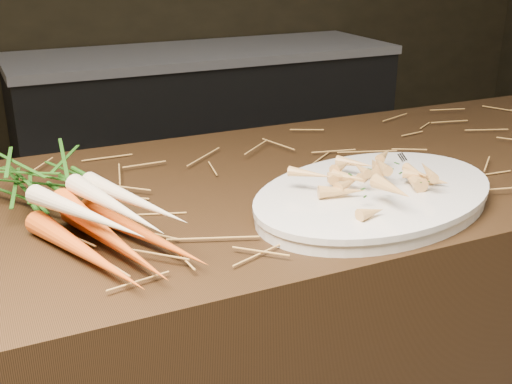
# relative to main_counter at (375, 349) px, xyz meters

# --- Properties ---
(main_counter) EXTENTS (2.40, 0.70, 0.90)m
(main_counter) POSITION_rel_main_counter_xyz_m (0.00, 0.00, 0.00)
(main_counter) COLOR black
(main_counter) RESTS_ON ground
(back_counter) EXTENTS (1.82, 0.62, 0.84)m
(back_counter) POSITION_rel_main_counter_xyz_m (0.30, 1.88, -0.03)
(back_counter) COLOR black
(back_counter) RESTS_ON ground
(straw_bedding) EXTENTS (1.40, 0.60, 0.02)m
(straw_bedding) POSITION_rel_main_counter_xyz_m (0.00, 0.00, 0.46)
(straw_bedding) COLOR #A97A3E
(straw_bedding) RESTS_ON main_counter
(root_veg_bunch) EXTENTS (0.30, 0.54, 0.10)m
(root_veg_bunch) POSITION_rel_main_counter_xyz_m (-0.64, -0.02, 0.50)
(root_veg_bunch) COLOR #C54615
(root_veg_bunch) RESTS_ON main_counter
(serving_platter) EXTENTS (0.54, 0.44, 0.03)m
(serving_platter) POSITION_rel_main_counter_xyz_m (-0.16, -0.17, 0.46)
(serving_platter) COLOR white
(serving_platter) RESTS_ON main_counter
(roasted_veg_heap) EXTENTS (0.27, 0.23, 0.05)m
(roasted_veg_heap) POSITION_rel_main_counter_xyz_m (-0.16, -0.17, 0.50)
(roasted_veg_heap) COLOR #BF843F
(roasted_veg_heap) RESTS_ON serving_platter
(serving_fork) EXTENTS (0.09, 0.17, 0.00)m
(serving_fork) POSITION_rel_main_counter_xyz_m (0.01, -0.14, 0.48)
(serving_fork) COLOR silver
(serving_fork) RESTS_ON serving_platter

